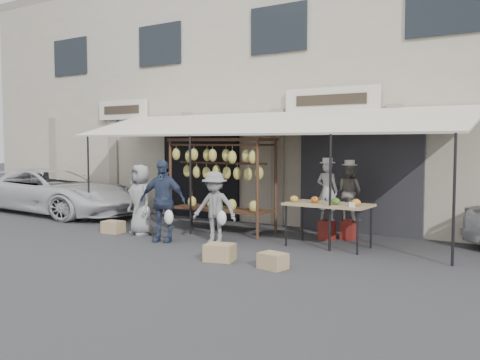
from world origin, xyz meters
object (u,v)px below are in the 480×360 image
object	(u,v)px
customer_mid	(162,201)
vendor_right	(349,192)
banana_rack	(220,166)
van	(49,180)
produce_table	(328,205)
crate_near_a	(220,252)
crate_far	(113,227)
customer_right	(215,207)
crate_near_b	(273,261)
customer_left	(140,200)
vendor_left	(327,191)

from	to	relation	value
customer_mid	vendor_right	bearing A→B (deg)	17.66
banana_rack	van	distance (m)	6.52
produce_table	crate_near_a	bearing A→B (deg)	-116.15
vendor_right	van	distance (m)	9.44
produce_table	crate_far	world-z (taller)	produce_table
customer_right	crate_near_b	xyz separation A→B (m)	(2.23, -1.38, -0.63)
customer_right	crate_near_a	xyz separation A→B (m)	(1.13, -1.39, -0.61)
produce_table	customer_left	xyz separation A→B (m)	(-4.25, -1.00, -0.05)
crate_near_b	customer_right	bearing A→B (deg)	148.30
vendor_right	customer_left	bearing A→B (deg)	38.22
vendor_left	crate_near_b	distance (m)	3.18
banana_rack	customer_mid	xyz separation A→B (m)	(-0.36, -1.64, -0.69)
banana_rack	customer_mid	distance (m)	1.81
crate_near_a	customer_right	bearing A→B (deg)	129.16
vendor_left	van	bearing A→B (deg)	-1.04
customer_left	crate_far	world-z (taller)	customer_left
customer_right	customer_mid	bearing A→B (deg)	-165.37
vendor_left	banana_rack	bearing A→B (deg)	7.75
banana_rack	vendor_right	xyz separation A→B (m)	(2.91, 0.79, -0.52)
customer_mid	customer_right	size ratio (longest dim) A/B	1.16
vendor_left	vendor_right	bearing A→B (deg)	-148.47
vendor_right	customer_mid	size ratio (longest dim) A/B	0.71
vendor_left	van	size ratio (longest dim) A/B	0.27
banana_rack	crate_near_b	bearing A→B (deg)	-40.84
crate_near_a	crate_near_b	distance (m)	1.10
customer_right	crate_near_a	world-z (taller)	customer_right
crate_far	van	bearing A→B (deg)	160.64
crate_near_a	banana_rack	bearing A→B (deg)	125.52
vendor_left	customer_left	xyz separation A→B (m)	(-3.87, -1.79, -0.26)
banana_rack	crate_near_b	distance (m)	4.09
customer_left	crate_far	xyz separation A→B (m)	(-0.70, -0.20, -0.67)
crate_near_a	crate_near_b	size ratio (longest dim) A/B	1.15
produce_table	crate_near_a	xyz separation A→B (m)	(-1.10, -2.23, -0.71)
crate_near_a	van	distance (m)	8.73
crate_near_a	van	xyz separation A→B (m)	(-8.29, 2.59, 0.84)
customer_left	crate_far	size ratio (longest dim) A/B	3.48
vendor_left	van	distance (m)	9.02
crate_near_a	customer_mid	bearing A→B (deg)	157.82
vendor_right	van	world-z (taller)	van
customer_mid	crate_near_b	xyz separation A→B (m)	(3.25, -0.87, -0.75)
crate_near_a	crate_far	size ratio (longest dim) A/B	1.10
customer_mid	banana_rack	bearing A→B (deg)	58.73
produce_table	customer_mid	bearing A→B (deg)	-157.34
customer_left	crate_near_b	bearing A→B (deg)	0.04
vendor_right	crate_near_a	distance (m)	3.60
customer_mid	customer_left	bearing A→B (deg)	141.17
banana_rack	crate_far	bearing A→B (deg)	-144.24
vendor_left	crate_near_b	xyz separation A→B (m)	(0.38, -3.02, -0.94)
customer_mid	customer_right	bearing A→B (deg)	7.78
crate_near_a	vendor_right	bearing A→B (deg)	71.37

